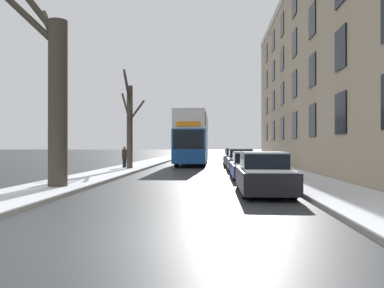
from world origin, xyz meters
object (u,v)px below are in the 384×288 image
Objects in this scene: parked_car_1 at (248,166)px; oncoming_van at (199,150)px; bare_tree_left_0 at (56,96)px; parked_car_0 at (264,174)px; parked_car_3 at (236,158)px; bare_tree_left_1 at (130,123)px; pedestrian_left_sidewalk at (124,157)px; parked_car_4 at (233,157)px; double_decker_bus at (192,136)px; parked_car_2 at (240,161)px.

oncoming_van reaches higher than parked_car_1.
parked_car_1 is (7.65, 5.59, -2.90)m from bare_tree_left_0.
bare_tree_left_0 reaches higher than parked_car_0.
oncoming_van reaches higher than parked_car_3.
bare_tree_left_0 is 9.91m from parked_car_1.
bare_tree_left_0 is at bearing -143.83° from parked_car_1.
parked_car_0 is at bearing -90.00° from parked_car_1.
oncoming_van is (3.74, 22.18, -2.05)m from bare_tree_left_1.
parked_car_0 is at bearing -125.50° from pedestrian_left_sidewalk.
pedestrian_left_sidewalk reaches higher than parked_car_3.
parked_car_1 is at bearing -106.77° from pedestrian_left_sidewalk.
bare_tree_left_0 is 1.90× the size of parked_car_3.
parked_car_3 is at bearing -77.36° from oncoming_van.
bare_tree_left_0 is 1.15× the size of bare_tree_left_1.
oncoming_van reaches higher than pedestrian_left_sidewalk.
parked_car_0 is 22.27m from parked_car_4.
parked_car_0 is 2.65× the size of pedestrian_left_sidewalk.
bare_tree_left_1 reaches higher than oncoming_van.
bare_tree_left_1 reaches higher than parked_car_1.
parked_car_0 is at bearing -79.18° from double_decker_bus.
bare_tree_left_1 is at bearing -117.14° from double_decker_bus.
pedestrian_left_sidewalk is at bearing 124.34° from bare_tree_left_1.
parked_car_1 is at bearing 36.17° from bare_tree_left_0.
parked_car_3 is 0.96× the size of parked_car_4.
oncoming_van is at bearing 107.68° from parked_car_4.
parked_car_1 is 10.25m from pedestrian_left_sidewalk.
parked_car_3 is 2.43× the size of pedestrian_left_sidewalk.
parked_car_3 is 4.90m from parked_car_4.
bare_tree_left_1 reaches higher than parked_car_2.
parked_car_4 is at bearing 90.00° from parked_car_0.
bare_tree_left_0 reaches higher than bare_tree_left_1.
bare_tree_left_0 is 1.83× the size of parked_car_4.
bare_tree_left_0 is at bearing -96.73° from oncoming_van.
oncoming_van is (-3.71, 16.53, 0.48)m from parked_car_3.
parked_car_1 is 11.26m from parked_car_3.
oncoming_van is at bearing 102.64° from parked_car_3.
oncoming_van is (-0.05, 14.79, -1.34)m from double_decker_bus.
pedestrian_left_sidewalk is at bearing -123.32° from double_decker_bus.
bare_tree_left_1 is 0.65× the size of double_decker_bus.
parked_car_1 is at bearing 90.00° from parked_car_0.
parked_car_1 is at bearing -90.00° from parked_car_2.
bare_tree_left_1 reaches higher than parked_car_3.
parked_car_4 is at bearing 90.00° from parked_car_1.
parked_car_0 is (3.65, -19.12, -1.84)m from double_decker_bus.
bare_tree_left_0 is 1.73× the size of parked_car_2.
parked_car_2 is at bearing 1.84° from bare_tree_left_1.
pedestrian_left_sidewalk is (-7.99, -4.85, 0.20)m from parked_car_3.
parked_car_3 is at bearing 90.00° from parked_car_2.
parked_car_3 reaches higher than parked_car_4.
oncoming_van is (-3.71, 33.91, 0.50)m from parked_car_0.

